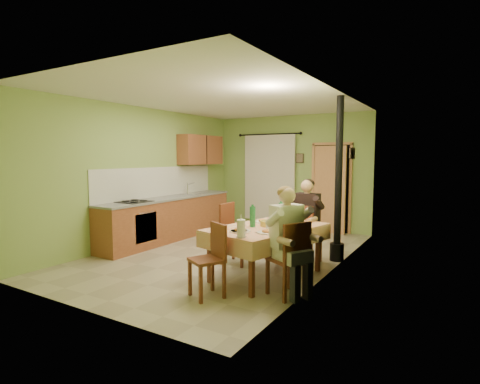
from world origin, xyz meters
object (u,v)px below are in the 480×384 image
Objects in this scene: chair_left at (237,246)px; man_right at (288,229)px; dining_table at (266,252)px; stove_flue at (338,202)px; chair_right at (288,274)px; man_far at (306,211)px; chair_far at (305,246)px; chair_near at (208,275)px.

man_right is at bearing 53.77° from chair_left.
dining_table is 0.72× the size of stove_flue.
dining_table is 0.82m from chair_right.
dining_table is 1.15m from man_far.
chair_left is 0.73× the size of man_far.
dining_table is 1.03m from chair_far.
man_far is at bearing 121.69° from chair_left.
dining_table is 1.98× the size of chair_left.
man_far is (0.98, 0.64, 0.59)m from chair_left.
man_right is (1.33, -0.93, 0.59)m from chair_left.
chair_far is 0.59m from man_far.
chair_near is 2.26m from man_far.
chair_far reaches higher than chair_near.
chair_left is at bearing 83.22° from chair_right.
chair_left is 0.36× the size of stove_flue.
chair_far reaches higher than dining_table.
man_right is at bearing -72.25° from chair_far.
chair_far is 0.72× the size of man_far.
chair_right reaches higher than chair_near.
dining_table is at bearing 74.69° from chair_right.
chair_near is at bearing -90.75° from dining_table.
chair_near is at bearing -98.64° from chair_far.
chair_left is 1.89m from stove_flue.
chair_left reaches higher than dining_table.
man_right reaches higher than chair_left.
chair_near is 0.68× the size of man_far.
stove_flue is (0.93, 2.51, 0.74)m from chair_near.
chair_left reaches higher than chair_near.
chair_far is 0.72× the size of man_right.
man_far reaches higher than chair_right.
chair_near is 1.55m from chair_left.
chair_left is at bearing 83.16° from man_right.
man_far is (-0.36, 1.58, 0.59)m from chair_right.
dining_table is at bearing -76.35° from chair_near.
stove_flue is at bearing 48.97° from chair_far.
dining_table is at bearing 74.42° from man_right.
man_far reaches higher than chair_left.
chair_far is at bearing 90.66° from dining_table.
man_right is at bearing -92.00° from stove_flue.
stove_flue reaches higher than chair_right.
chair_far is 1.06× the size of chair_near.
stove_flue is (1.40, 1.03, 0.73)m from chair_left.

